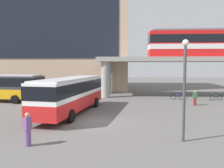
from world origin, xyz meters
name	(u,v)px	position (x,y,z in m)	size (l,w,h in m)	color
ground_plane	(107,101)	(0.00, 10.00, 0.00)	(120.00, 120.00, 0.00)	#605E5B
station_building	(52,35)	(-11.73, 25.52, 10.21)	(28.76, 13.47, 20.42)	tan
elevated_platform	(213,63)	(14.65, 15.73, 4.74)	(32.61, 6.09, 5.49)	#9E9B93
train	(222,43)	(15.77, 15.73, 7.46)	(20.41, 2.96, 3.84)	red
bus_main	(71,91)	(-2.60, 2.98, 1.99)	(4.25, 11.30, 3.22)	red
bicycle_green	(216,97)	(13.58, 11.74, 0.36)	(1.73, 0.59, 1.04)	black
bicycle_blue	(178,97)	(8.90, 12.05, 0.36)	(1.78, 0.35, 1.04)	black
pedestrian_near_building	(195,99)	(9.77, 7.84, 0.75)	(0.40, 0.32, 1.60)	maroon
pedestrian_waiting_near_stop	(28,130)	(-2.96, -5.30, 0.85)	(0.40, 0.47, 1.80)	#724C8C
lamp_post	(185,81)	(5.47, -4.08, 3.40)	(0.36, 0.36, 5.70)	#3F3F44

